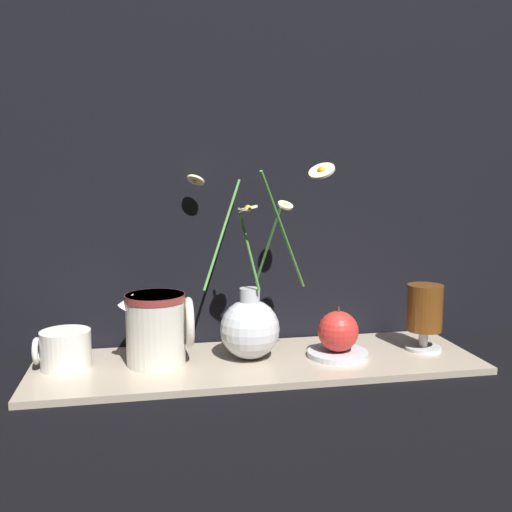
% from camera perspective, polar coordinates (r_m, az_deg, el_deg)
% --- Properties ---
extents(ground_plane, '(6.00, 6.00, 0.00)m').
position_cam_1_polar(ground_plane, '(1.05, 0.21, -10.94)').
color(ground_plane, black).
extents(shelf, '(0.80, 0.25, 0.01)m').
position_cam_1_polar(shelf, '(1.05, 0.21, -10.63)').
color(shelf, tan).
rests_on(shelf, ground_plane).
extents(backdrop_wall, '(1.30, 0.02, 1.10)m').
position_cam_1_polar(backdrop_wall, '(1.15, -1.17, 18.44)').
color(backdrop_wall, black).
rests_on(backdrop_wall, ground_plane).
extents(vase_with_flowers, '(0.24, 0.23, 0.35)m').
position_cam_1_polar(vase_with_flowers, '(1.04, -0.58, -6.82)').
color(vase_with_flowers, silver).
rests_on(vase_with_flowers, shelf).
extents(yellow_mug, '(0.10, 0.09, 0.07)m').
position_cam_1_polar(yellow_mug, '(1.05, -18.59, -8.84)').
color(yellow_mug, silver).
rests_on(yellow_mug, shelf).
extents(ceramic_pitcher, '(0.13, 0.11, 0.14)m').
position_cam_1_polar(ceramic_pitcher, '(1.03, -9.82, -6.89)').
color(ceramic_pitcher, beige).
rests_on(ceramic_pitcher, shelf).
extents(tea_glass, '(0.07, 0.07, 0.13)m').
position_cam_1_polar(tea_glass, '(1.13, 16.57, -5.32)').
color(tea_glass, silver).
rests_on(tea_glass, shelf).
extents(saucer_plate, '(0.11, 0.11, 0.01)m').
position_cam_1_polar(saucer_plate, '(1.08, 8.16, -9.63)').
color(saucer_plate, silver).
rests_on(saucer_plate, shelf).
extents(orange_fruit, '(0.08, 0.08, 0.08)m').
position_cam_1_polar(orange_fruit, '(1.07, 8.21, -7.46)').
color(orange_fruit, red).
rests_on(orange_fruit, saucer_plate).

